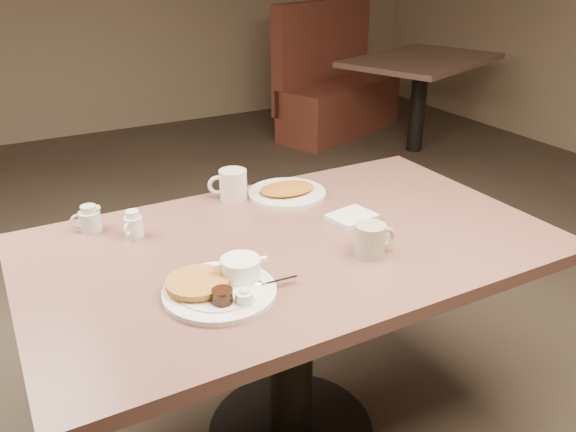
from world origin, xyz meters
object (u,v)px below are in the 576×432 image
diner_table (291,290)px  main_plate (221,284)px  coffee_mug_far (232,184)px  creamer_left (133,225)px  hash_plate (287,192)px  coffee_mug_near (371,239)px  creamer_right (89,219)px  booth_back_right (343,88)px

diner_table → main_plate: size_ratio=4.17×
coffee_mug_far → creamer_left: (-0.37, -0.12, -0.01)m
diner_table → coffee_mug_far: (-0.02, 0.37, 0.22)m
coffee_mug_far → hash_plate: size_ratio=0.52×
coffee_mug_near → creamer_right: 0.83m
creamer_right → coffee_mug_far: bearing=2.6°
diner_table → coffee_mug_far: coffee_mug_far is taller
diner_table → main_plate: 0.38m
main_plate → hash_plate: 0.64m
diner_table → creamer_left: creamer_left is taller
diner_table → creamer_right: 0.64m
coffee_mug_far → booth_back_right: 3.36m
creamer_left → booth_back_right: (2.52, 2.67, -0.38)m
main_plate → booth_back_right: bearing=51.8°
coffee_mug_near → coffee_mug_far: 0.57m
creamer_right → hash_plate: (0.65, -0.04, -0.02)m
coffee_mug_near → creamer_left: 0.69m
creamer_left → creamer_right: same height
diner_table → booth_back_right: (2.13, 2.91, -0.17)m
creamer_right → booth_back_right: bearing=44.3°
coffee_mug_near → booth_back_right: booth_back_right is taller
hash_plate → booth_back_right: booth_back_right is taller
diner_table → creamer_right: size_ratio=15.48×
main_plate → creamer_left: (-0.10, 0.41, 0.01)m
main_plate → booth_back_right: size_ratio=0.20×
coffee_mug_near → hash_plate: size_ratio=0.47×
main_plate → coffee_mug_far: (0.26, 0.53, 0.03)m
hash_plate → main_plate: bearing=-133.4°
diner_table → hash_plate: size_ratio=5.52×
main_plate → creamer_right: size_ratio=3.71×
diner_table → main_plate: main_plate is taller
coffee_mug_near → creamer_left: size_ratio=1.58×
main_plate → creamer_right: 0.55m
coffee_mug_far → hash_plate: bearing=-20.9°
creamer_left → hash_plate: creamer_left is taller
coffee_mug_near → creamer_right: (-0.65, 0.52, -0.01)m
diner_table → booth_back_right: 3.61m
diner_table → coffee_mug_near: (0.15, -0.18, 0.22)m
creamer_left → diner_table: bearing=-32.4°
coffee_mug_far → creamer_left: coffee_mug_far is taller
diner_table → hash_plate: hash_plate is taller
main_plate → booth_back_right: booth_back_right is taller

